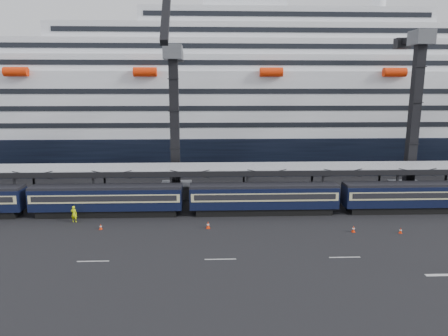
{
  "coord_description": "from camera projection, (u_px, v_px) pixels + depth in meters",
  "views": [
    {
      "loc": [
        -14.99,
        -39.5,
        15.94
      ],
      "look_at": [
        -13.13,
        10.0,
        6.08
      ],
      "focal_mm": 32.0,
      "sensor_mm": 36.0,
      "label": 1
    }
  ],
  "objects": [
    {
      "name": "cruise_ship",
      "position": [
        274.0,
        106.0,
        85.0
      ],
      "size": [
        214.09,
        28.84,
        34.0
      ],
      "color": "black",
      "rests_on": "ground"
    },
    {
      "name": "traffic_cone_e",
      "position": [
        353.0,
        229.0,
        45.11
      ],
      "size": [
        0.38,
        0.38,
        0.76
      ],
      "color": "#FC3107",
      "rests_on": "ground"
    },
    {
      "name": "train",
      "position": [
        289.0,
        197.0,
        51.58
      ],
      "size": [
        133.05,
        3.0,
        4.05
      ],
      "color": "black",
      "rests_on": "ground"
    },
    {
      "name": "worker",
      "position": [
        74.0,
        214.0,
        48.37
      ],
      "size": [
        0.82,
        0.61,
        2.05
      ],
      "primitive_type": "imported",
      "rotation": [
        0.0,
        0.0,
        2.97
      ],
      "color": "#E4FF0D",
      "rests_on": "ground"
    },
    {
      "name": "crane_dark_mid",
      "position": [
        417.0,
        107.0,
        57.56
      ],
      "size": [
        4.5,
        18.24,
        39.64
      ],
      "color": "#4F5257",
      "rests_on": "ground"
    },
    {
      "name": "traffic_cone_b",
      "position": [
        101.0,
        227.0,
        45.97
      ],
      "size": [
        0.34,
        0.34,
        0.67
      ],
      "color": "#FC3107",
      "rests_on": "ground"
    },
    {
      "name": "traffic_cone_c",
      "position": [
        208.0,
        225.0,
        46.3
      ],
      "size": [
        0.44,
        0.44,
        0.87
      ],
      "color": "#FC3107",
      "rests_on": "ground"
    },
    {
      "name": "crane_dark_near",
      "position": [
        174.0,
        117.0,
        57.53
      ],
      "size": [
        4.5,
        17.75,
        35.08
      ],
      "color": "#4F5257",
      "rests_on": "ground"
    },
    {
      "name": "ground",
      "position": [
        351.0,
        241.0,
        42.38
      ],
      "size": [
        260.0,
        260.0,
        0.0
      ],
      "primitive_type": "plane",
      "color": "black",
      "rests_on": "ground"
    },
    {
      "name": "canopy",
      "position": [
        318.0,
        168.0,
        55.08
      ],
      "size": [
        130.0,
        6.25,
        5.53
      ],
      "color": "gray",
      "rests_on": "ground"
    },
    {
      "name": "traffic_cone_d",
      "position": [
        401.0,
        230.0,
        44.75
      ],
      "size": [
        0.34,
        0.34,
        0.67
      ],
      "color": "#FC3107",
      "rests_on": "ground"
    }
  ]
}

